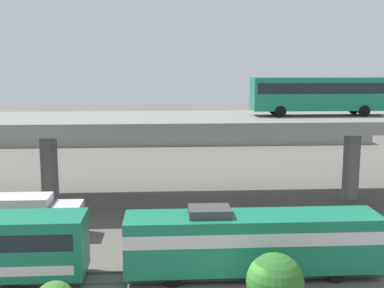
{
  "coord_description": "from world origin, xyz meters",
  "views": [
    {
      "loc": [
        -3.64,
        -23.36,
        12.38
      ],
      "look_at": [
        -0.9,
        21.59,
        4.99
      ],
      "focal_mm": 46.36,
      "sensor_mm": 36.0,
      "label": 1
    }
  ],
  "objects_px": {
    "service_truck_east": "(31,215)",
    "parked_car_5": "(302,126)",
    "parked_car_4": "(133,128)",
    "parked_car_2": "(35,125)",
    "transit_bus_on_overpass": "(319,92)",
    "train_locomotive": "(265,239)",
    "parked_car_0": "(169,127)",
    "parked_car_3": "(247,125)",
    "parked_car_1": "(286,124)"
  },
  "relations": [
    {
      "from": "service_truck_east",
      "to": "parked_car_5",
      "type": "relative_size",
      "value": 1.67
    },
    {
      "from": "service_truck_east",
      "to": "parked_car_4",
      "type": "relative_size",
      "value": 1.66
    },
    {
      "from": "service_truck_east",
      "to": "parked_car_2",
      "type": "relative_size",
      "value": 1.6
    },
    {
      "from": "transit_bus_on_overpass",
      "to": "parked_car_2",
      "type": "distance_m",
      "value": 51.42
    },
    {
      "from": "parked_car_4",
      "to": "train_locomotive",
      "type": "bearing_deg",
      "value": 101.92
    },
    {
      "from": "parked_car_0",
      "to": "parked_car_3",
      "type": "relative_size",
      "value": 0.94
    },
    {
      "from": "transit_bus_on_overpass",
      "to": "parked_car_5",
      "type": "distance_m",
      "value": 36.31
    },
    {
      "from": "parked_car_1",
      "to": "parked_car_5",
      "type": "height_order",
      "value": "same"
    },
    {
      "from": "transit_bus_on_overpass",
      "to": "parked_car_3",
      "type": "distance_m",
      "value": 36.96
    },
    {
      "from": "parked_car_1",
      "to": "parked_car_5",
      "type": "bearing_deg",
      "value": -58.01
    },
    {
      "from": "transit_bus_on_overpass",
      "to": "parked_car_3",
      "type": "xyz_separation_m",
      "value": [
        -0.1,
        36.21,
        -7.41
      ]
    },
    {
      "from": "parked_car_0",
      "to": "parked_car_1",
      "type": "relative_size",
      "value": 0.99
    },
    {
      "from": "service_truck_east",
      "to": "parked_car_0",
      "type": "height_order",
      "value": "parked_car_0"
    },
    {
      "from": "parked_car_3",
      "to": "parked_car_5",
      "type": "relative_size",
      "value": 1.14
    },
    {
      "from": "train_locomotive",
      "to": "parked_car_1",
      "type": "xyz_separation_m",
      "value": [
        14.68,
        53.62,
        0.19
      ]
    },
    {
      "from": "parked_car_1",
      "to": "parked_car_5",
      "type": "relative_size",
      "value": 1.08
    },
    {
      "from": "service_truck_east",
      "to": "parked_car_2",
      "type": "height_order",
      "value": "parked_car_2"
    },
    {
      "from": "service_truck_east",
      "to": "parked_car_5",
      "type": "distance_m",
      "value": 53.69
    },
    {
      "from": "service_truck_east",
      "to": "parked_car_5",
      "type": "bearing_deg",
      "value": 53.42
    },
    {
      "from": "train_locomotive",
      "to": "service_truck_east",
      "type": "bearing_deg",
      "value": 154.3
    },
    {
      "from": "transit_bus_on_overpass",
      "to": "parked_car_5",
      "type": "xyz_separation_m",
      "value": [
        8.62,
        34.48,
        -7.41
      ]
    },
    {
      "from": "parked_car_1",
      "to": "parked_car_3",
      "type": "distance_m",
      "value": 6.91
    },
    {
      "from": "parked_car_1",
      "to": "parked_car_0",
      "type": "bearing_deg",
      "value": -168.97
    },
    {
      "from": "train_locomotive",
      "to": "transit_bus_on_overpass",
      "type": "height_order",
      "value": "transit_bus_on_overpass"
    },
    {
      "from": "parked_car_4",
      "to": "parked_car_5",
      "type": "bearing_deg",
      "value": -178.94
    },
    {
      "from": "transit_bus_on_overpass",
      "to": "parked_car_4",
      "type": "bearing_deg",
      "value": -61.36
    },
    {
      "from": "transit_bus_on_overpass",
      "to": "service_truck_east",
      "type": "xyz_separation_m",
      "value": [
        -23.38,
        -8.62,
        -8.15
      ]
    },
    {
      "from": "parked_car_3",
      "to": "parked_car_4",
      "type": "distance_m",
      "value": 18.6
    },
    {
      "from": "parked_car_3",
      "to": "parked_car_2",
      "type": "bearing_deg",
      "value": -2.16
    },
    {
      "from": "transit_bus_on_overpass",
      "to": "parked_car_0",
      "type": "relative_size",
      "value": 2.77
    },
    {
      "from": "parked_car_2",
      "to": "parked_car_5",
      "type": "height_order",
      "value": "same"
    },
    {
      "from": "train_locomotive",
      "to": "parked_car_0",
      "type": "distance_m",
      "value": 50.04
    },
    {
      "from": "train_locomotive",
      "to": "parked_car_4",
      "type": "bearing_deg",
      "value": 101.92
    },
    {
      "from": "parked_car_2",
      "to": "parked_car_4",
      "type": "xyz_separation_m",
      "value": [
        15.84,
        -3.52,
        0.0
      ]
    },
    {
      "from": "transit_bus_on_overpass",
      "to": "parked_car_0",
      "type": "bearing_deg",
      "value": -69.07
    },
    {
      "from": "transit_bus_on_overpass",
      "to": "parked_car_2",
      "type": "relative_size",
      "value": 2.82
    },
    {
      "from": "train_locomotive",
      "to": "parked_car_2",
      "type": "height_order",
      "value": "train_locomotive"
    },
    {
      "from": "parked_car_0",
      "to": "parked_car_1",
      "type": "distance_m",
      "value": 19.96
    },
    {
      "from": "parked_car_0",
      "to": "parked_car_1",
      "type": "xyz_separation_m",
      "value": [
        19.59,
        3.82,
        0.0
      ]
    },
    {
      "from": "transit_bus_on_overpass",
      "to": "parked_car_1",
      "type": "relative_size",
      "value": 2.73
    },
    {
      "from": "parked_car_1",
      "to": "parked_car_3",
      "type": "height_order",
      "value": "same"
    },
    {
      "from": "parked_car_2",
      "to": "parked_car_4",
      "type": "height_order",
      "value": "same"
    },
    {
      "from": "train_locomotive",
      "to": "parked_car_3",
      "type": "height_order",
      "value": "train_locomotive"
    },
    {
      "from": "parked_car_2",
      "to": "parked_car_0",
      "type": "bearing_deg",
      "value": 170.18
    },
    {
      "from": "parked_car_5",
      "to": "parked_car_4",
      "type": "bearing_deg",
      "value": 1.06
    },
    {
      "from": "train_locomotive",
      "to": "parked_car_1",
      "type": "height_order",
      "value": "train_locomotive"
    },
    {
      "from": "service_truck_east",
      "to": "parked_car_2",
      "type": "distance_m",
      "value": 47.43
    },
    {
      "from": "parked_car_0",
      "to": "parked_car_5",
      "type": "xyz_separation_m",
      "value": [
        21.54,
        0.7,
        -0.0
      ]
    },
    {
      "from": "parked_car_1",
      "to": "parked_car_4",
      "type": "distance_m",
      "value": 25.49
    },
    {
      "from": "service_truck_east",
      "to": "parked_car_3",
      "type": "relative_size",
      "value": 1.47
    }
  ]
}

